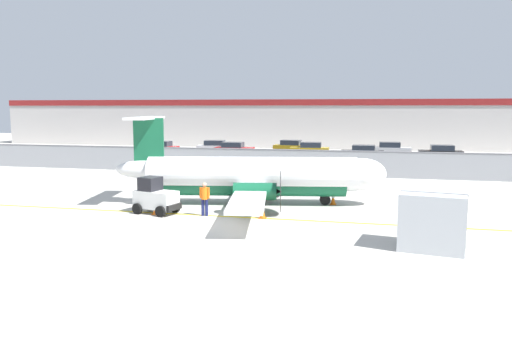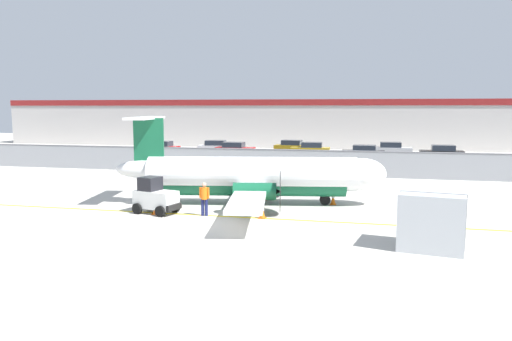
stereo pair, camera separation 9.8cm
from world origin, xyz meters
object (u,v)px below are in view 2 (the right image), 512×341
Objects in this scene: baggage_tug at (155,197)px; parked_car_5 at (363,153)px; cargo_container at (432,221)px; traffic_cone_far_right at (264,195)px; traffic_cone_far_left at (333,199)px; parked_car_3 at (293,147)px; ground_crew_worker at (204,197)px; parked_car_6 at (392,150)px; commuter_airplane at (257,176)px; parked_car_2 at (235,150)px; parked_car_0 at (161,148)px; parked_car_7 at (442,153)px; parked_car_1 at (216,147)px; traffic_cone_near_left at (262,212)px; parked_car_4 at (311,150)px; traffic_cone_near_right at (155,208)px.

parked_car_5 is (9.99, 27.43, 0.04)m from baggage_tug.
traffic_cone_far_right is (-8.46, 8.54, -0.79)m from cargo_container.
parked_car_3 reaches higher than traffic_cone_far_left.
baggage_tug is 0.59× the size of parked_car_5.
ground_crew_worker and parked_car_6 have the same top height.
commuter_airplane reaches higher than traffic_cone_far_left.
parked_car_2 is at bearing 112.24° from baggage_tug.
parked_car_7 is (29.91, 0.99, 0.00)m from parked_car_0.
parked_car_0 is 22.25m from parked_car_5.
parked_car_5 is (1.21, 23.04, 0.58)m from traffic_cone_far_left.
parked_car_3 is (-0.77, 33.40, -0.06)m from ground_crew_worker.
parked_car_7 is at bearing -164.15° from parked_car_5.
parked_car_1 is at bearing -159.25° from parked_car_3.
cargo_container is 0.64× the size of parked_car_0.
parked_car_3 is at bearing 96.41° from traffic_cone_near_left.
traffic_cone_far_left is (-4.38, 8.04, -0.79)m from cargo_container.
baggage_tug is 0.58× the size of parked_car_1.
parked_car_0 is at bearing 4.20° from parked_car_4.
parked_car_2 is (2.86, -2.46, 0.00)m from parked_car_1.
parked_car_5 is 1.01× the size of parked_car_7.
parked_car_5 is (13.68, -1.11, 0.00)m from parked_car_2.
parked_car_4 and parked_car_7 have the same top height.
parked_car_3 is at bearing -53.88° from parked_car_4.
parked_car_1 is 1.01× the size of parked_car_4.
commuter_airplane reaches higher than parked_car_3.
parked_car_3 is (-2.80, 28.51, 0.58)m from traffic_cone_far_right.
parked_car_6 and parked_car_7 have the same top height.
cargo_container is at bearing -61.44° from traffic_cone_far_left.
traffic_cone_far_right is at bearing 74.39° from commuter_airplane.
ground_crew_worker is 34.04m from parked_car_6.
baggage_tug is at bearing 59.56° from parked_car_7.
traffic_cone_far_right is at bearing 87.86° from parked_car_4.
traffic_cone_near_left and traffic_cone_far_left have the same top height.
cargo_container is 39.87m from parked_car_1.
parked_car_4 is at bearing 82.09° from traffic_cone_near_right.
parked_car_7 is at bearing 91.83° from cargo_container.
baggage_tug is 0.60× the size of parked_car_7.
parked_car_6 is at bearing 73.43° from traffic_cone_far_right.
traffic_cone_far_right is 28.91m from parked_car_0.
parked_car_0 is at bearing 138.11° from cargo_container.
ground_crew_worker is 2.66× the size of traffic_cone_near_right.
parked_car_7 is at bearing 52.90° from commuter_airplane.
commuter_airplane is 30.00m from parked_car_3.
parked_car_2 is 21.37m from parked_car_7.
cargo_container is at bearing -0.61° from baggage_tug.
parked_car_2 is (-16.85, 32.19, -0.21)m from cargo_container.
traffic_cone_near_left is 27.69m from parked_car_5.
parked_car_1 is at bearing -3.40° from parked_car_7.
parked_car_4 is (1.68, 30.38, -0.06)m from ground_crew_worker.
parked_car_5 and parked_car_7 have the same top height.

